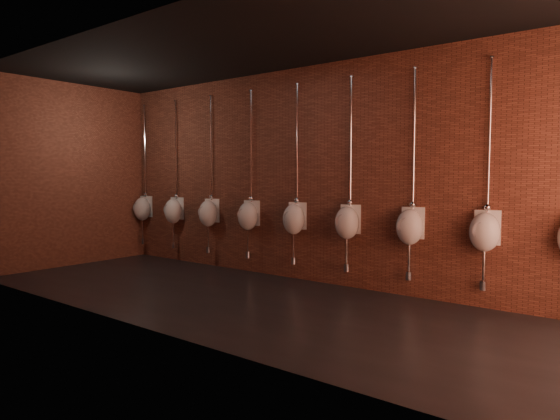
{
  "coord_description": "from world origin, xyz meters",
  "views": [
    {
      "loc": [
        4.04,
        -4.65,
        1.59
      ],
      "look_at": [
        -0.29,
        0.9,
        1.1
      ],
      "focal_mm": 32.0,
      "sensor_mm": 36.0,
      "label": 1
    }
  ],
  "objects_px": {
    "urinal_3": "(248,215)",
    "urinal_4": "(294,218)",
    "urinal_1": "(174,210)",
    "urinal_7": "(485,231)",
    "urinal_2": "(208,213)",
    "urinal_0": "(143,208)",
    "urinal_5": "(347,222)",
    "urinal_6": "(410,226)"
  },
  "relations": [
    {
      "from": "urinal_3",
      "to": "urinal_7",
      "type": "height_order",
      "value": "same"
    },
    {
      "from": "urinal_4",
      "to": "urinal_0",
      "type": "bearing_deg",
      "value": 180.0
    },
    {
      "from": "urinal_6",
      "to": "urinal_4",
      "type": "bearing_deg",
      "value": 180.0
    },
    {
      "from": "urinal_1",
      "to": "urinal_7",
      "type": "relative_size",
      "value": 1.0
    },
    {
      "from": "urinal_3",
      "to": "urinal_7",
      "type": "xyz_separation_m",
      "value": [
        3.69,
        0.0,
        0.0
      ]
    },
    {
      "from": "urinal_5",
      "to": "urinal_6",
      "type": "xyz_separation_m",
      "value": [
        0.92,
        0.0,
        0.0
      ]
    },
    {
      "from": "urinal_1",
      "to": "urinal_3",
      "type": "relative_size",
      "value": 1.0
    },
    {
      "from": "urinal_2",
      "to": "urinal_6",
      "type": "xyz_separation_m",
      "value": [
        3.69,
        0.0,
        0.0
      ]
    },
    {
      "from": "urinal_4",
      "to": "urinal_2",
      "type": "bearing_deg",
      "value": 180.0
    },
    {
      "from": "urinal_1",
      "to": "urinal_3",
      "type": "height_order",
      "value": "same"
    },
    {
      "from": "urinal_6",
      "to": "urinal_5",
      "type": "bearing_deg",
      "value": 180.0
    },
    {
      "from": "urinal_0",
      "to": "urinal_4",
      "type": "relative_size",
      "value": 1.0
    },
    {
      "from": "urinal_4",
      "to": "urinal_7",
      "type": "distance_m",
      "value": 2.77
    },
    {
      "from": "urinal_0",
      "to": "urinal_4",
      "type": "distance_m",
      "value": 3.69
    },
    {
      "from": "urinal_3",
      "to": "urinal_7",
      "type": "distance_m",
      "value": 3.69
    },
    {
      "from": "urinal_4",
      "to": "urinal_7",
      "type": "relative_size",
      "value": 1.0
    },
    {
      "from": "urinal_1",
      "to": "urinal_6",
      "type": "relative_size",
      "value": 1.0
    },
    {
      "from": "urinal_1",
      "to": "urinal_7",
      "type": "height_order",
      "value": "same"
    },
    {
      "from": "urinal_0",
      "to": "urinal_6",
      "type": "height_order",
      "value": "same"
    },
    {
      "from": "urinal_0",
      "to": "urinal_2",
      "type": "distance_m",
      "value": 1.84
    },
    {
      "from": "urinal_5",
      "to": "urinal_6",
      "type": "relative_size",
      "value": 1.0
    },
    {
      "from": "urinal_1",
      "to": "urinal_2",
      "type": "xyz_separation_m",
      "value": [
        0.92,
        0.0,
        0.0
      ]
    },
    {
      "from": "urinal_4",
      "to": "urinal_5",
      "type": "height_order",
      "value": "same"
    },
    {
      "from": "urinal_1",
      "to": "urinal_4",
      "type": "xyz_separation_m",
      "value": [
        2.77,
        0.0,
        0.0
      ]
    },
    {
      "from": "urinal_1",
      "to": "urinal_2",
      "type": "height_order",
      "value": "same"
    },
    {
      "from": "urinal_1",
      "to": "urinal_5",
      "type": "distance_m",
      "value": 3.69
    },
    {
      "from": "urinal_5",
      "to": "urinal_7",
      "type": "bearing_deg",
      "value": 0.0
    },
    {
      "from": "urinal_2",
      "to": "urinal_7",
      "type": "relative_size",
      "value": 1.0
    },
    {
      "from": "urinal_2",
      "to": "urinal_4",
      "type": "xyz_separation_m",
      "value": [
        1.84,
        0.0,
        0.0
      ]
    },
    {
      "from": "urinal_1",
      "to": "urinal_2",
      "type": "distance_m",
      "value": 0.92
    },
    {
      "from": "urinal_3",
      "to": "urinal_6",
      "type": "distance_m",
      "value": 2.77
    },
    {
      "from": "urinal_3",
      "to": "urinal_2",
      "type": "bearing_deg",
      "value": 180.0
    },
    {
      "from": "urinal_3",
      "to": "urinal_4",
      "type": "bearing_deg",
      "value": 0.0
    },
    {
      "from": "urinal_6",
      "to": "urinal_7",
      "type": "relative_size",
      "value": 1.0
    },
    {
      "from": "urinal_3",
      "to": "urinal_4",
      "type": "relative_size",
      "value": 1.0
    },
    {
      "from": "urinal_4",
      "to": "urinal_5",
      "type": "bearing_deg",
      "value": 0.0
    },
    {
      "from": "urinal_4",
      "to": "urinal_7",
      "type": "height_order",
      "value": "same"
    },
    {
      "from": "urinal_0",
      "to": "urinal_3",
      "type": "relative_size",
      "value": 1.0
    },
    {
      "from": "urinal_0",
      "to": "urinal_6",
      "type": "xyz_separation_m",
      "value": [
        5.53,
        0.0,
        0.0
      ]
    },
    {
      "from": "urinal_1",
      "to": "urinal_3",
      "type": "xyz_separation_m",
      "value": [
        1.84,
        0.0,
        0.0
      ]
    },
    {
      "from": "urinal_3",
      "to": "urinal_6",
      "type": "relative_size",
      "value": 1.0
    },
    {
      "from": "urinal_0",
      "to": "urinal_3",
      "type": "height_order",
      "value": "same"
    }
  ]
}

